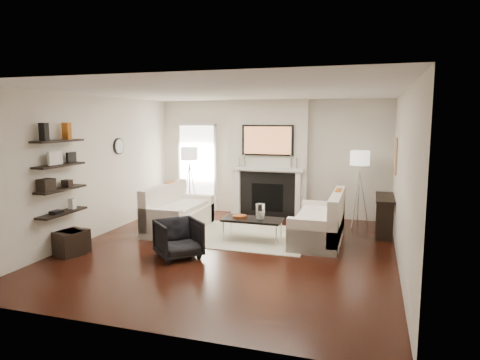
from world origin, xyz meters
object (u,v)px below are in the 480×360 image
(lamp_left_shade, at_px, (189,154))
(lamp_right_shade, at_px, (360,158))
(loveseat_left_base, at_px, (179,220))
(loveseat_right_base, at_px, (318,230))
(coffee_table, at_px, (253,220))
(armchair, at_px, (179,237))
(ottoman_near, at_px, (74,242))

(lamp_left_shade, relative_size, lamp_right_shade, 1.00)
(loveseat_left_base, bearing_deg, loveseat_right_base, 0.29)
(loveseat_right_base, height_order, lamp_left_shade, lamp_left_shade)
(loveseat_right_base, height_order, lamp_right_shade, lamp_right_shade)
(lamp_left_shade, distance_m, lamp_right_shade, 3.90)
(lamp_left_shade, bearing_deg, lamp_right_shade, -0.01)
(coffee_table, bearing_deg, loveseat_right_base, 15.62)
(armchair, xyz_separation_m, ottoman_near, (-1.79, -0.33, -0.14))
(loveseat_left_base, distance_m, ottoman_near, 2.21)
(armchair, bearing_deg, coffee_table, 9.75)
(loveseat_right_base, xyz_separation_m, coffee_table, (-1.17, -0.33, 0.19))
(coffee_table, bearing_deg, ottoman_near, -148.69)
(lamp_left_shade, xyz_separation_m, ottoman_near, (-0.62, -3.43, -1.25))
(armchair, relative_size, ottoman_near, 1.72)
(loveseat_left_base, bearing_deg, lamp_left_shade, 105.72)
(armchair, bearing_deg, lamp_left_shade, 65.03)
(loveseat_right_base, relative_size, ottoman_near, 4.50)
(loveseat_left_base, height_order, ottoman_near, loveseat_left_base)
(ottoman_near, bearing_deg, armchair, 10.58)
(loveseat_left_base, height_order, loveseat_right_base, same)
(lamp_right_shade, bearing_deg, ottoman_near, -142.80)
(loveseat_left_base, distance_m, coffee_table, 1.69)
(coffee_table, distance_m, armchair, 1.58)
(coffee_table, bearing_deg, lamp_left_shade, 138.96)
(coffee_table, relative_size, ottoman_near, 2.75)
(lamp_right_shade, bearing_deg, lamp_left_shade, 179.99)
(lamp_left_shade, height_order, ottoman_near, lamp_left_shade)
(loveseat_left_base, relative_size, lamp_left_shade, 4.50)
(coffee_table, distance_m, lamp_left_shade, 2.93)
(loveseat_right_base, xyz_separation_m, lamp_left_shade, (-3.24, 1.47, 1.24))
(coffee_table, relative_size, lamp_right_shade, 2.75)
(coffee_table, xyz_separation_m, lamp_right_shade, (1.83, 1.80, 1.05))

